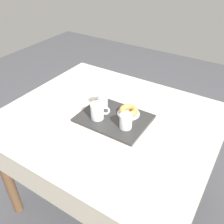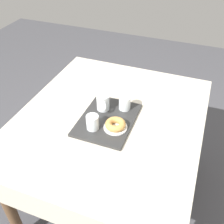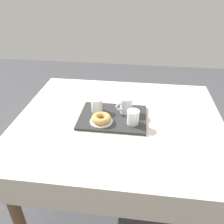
{
  "view_description": "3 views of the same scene",
  "coord_description": "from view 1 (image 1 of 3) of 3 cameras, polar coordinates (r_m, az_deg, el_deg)",
  "views": [
    {
      "loc": [
        -0.62,
        0.95,
        1.62
      ],
      "look_at": [
        -0.02,
        -0.01,
        0.81
      ],
      "focal_mm": 39.17,
      "sensor_mm": 36.0,
      "label": 1
    },
    {
      "loc": [
        -1.08,
        -0.43,
        1.74
      ],
      "look_at": [
        -0.01,
        -0.02,
        0.82
      ],
      "focal_mm": 42.03,
      "sensor_mm": 36.0,
      "label": 2
    },
    {
      "loc": [
        0.11,
        -1.13,
        1.53
      ],
      "look_at": [
        -0.04,
        0.02,
        0.8
      ],
      "focal_mm": 37.13,
      "sensor_mm": 36.0,
      "label": 3
    }
  ],
  "objects": [
    {
      "name": "sugar_donut_left",
      "position": [
        1.4,
        3.9,
        0.32
      ],
      "size": [
        0.11,
        0.11,
        0.04
      ],
      "primitive_type": "torus",
      "color": "tan",
      "rests_on": "donut_plate_left"
    },
    {
      "name": "tea_mug_left",
      "position": [
        1.36,
        -3.39,
        0.12
      ],
      "size": [
        0.1,
        0.08,
        0.09
      ],
      "color": "white",
      "rests_on": "serving_tray"
    },
    {
      "name": "water_glass_far",
      "position": [
        1.46,
        -2.31,
        2.69
      ],
      "size": [
        0.07,
        0.07,
        0.08
      ],
      "color": "white",
      "rests_on": "serving_tray"
    },
    {
      "name": "dining_table",
      "position": [
        1.48,
        -0.78,
        -4.47
      ],
      "size": [
        1.21,
        1.04,
        0.78
      ],
      "color": "beige",
      "rests_on": "ground"
    },
    {
      "name": "water_glass_near",
      "position": [
        1.29,
        3.24,
        -2.29
      ],
      "size": [
        0.07,
        0.07,
        0.08
      ],
      "color": "white",
      "rests_on": "serving_tray"
    },
    {
      "name": "donut_plate_left",
      "position": [
        1.41,
        3.87,
        -0.39
      ],
      "size": [
        0.13,
        0.13,
        0.01
      ],
      "primitive_type": "cylinder",
      "color": "white",
      "rests_on": "serving_tray"
    },
    {
      "name": "serving_tray",
      "position": [
        1.39,
        0.43,
        -1.45
      ],
      "size": [
        0.39,
        0.29,
        0.02
      ],
      "primitive_type": "cube",
      "color": "#2D2D2D",
      "rests_on": "dining_table"
    },
    {
      "name": "ground_plane",
      "position": [
        1.98,
        -0.62,
        -19.57
      ],
      "size": [
        6.0,
        6.0,
        0.0
      ],
      "primitive_type": "plane",
      "color": "#47474C"
    }
  ]
}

